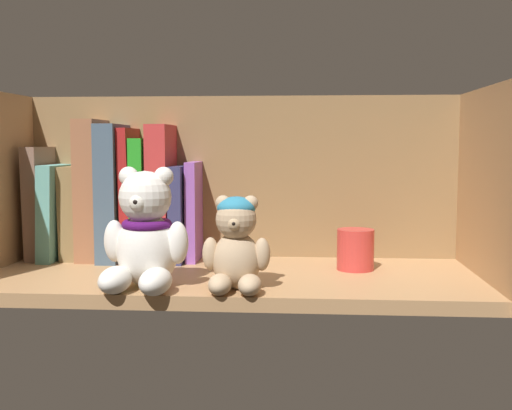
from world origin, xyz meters
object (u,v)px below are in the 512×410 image
Objects in this scene: teddy_bear_larger at (145,237)px; teddy_bear_smaller at (236,245)px; book_5 at (133,194)px; book_8 at (182,213)px; book_7 at (164,193)px; pillar_candle at (355,250)px; book_9 at (195,211)px; book_6 at (146,199)px; book_4 at (116,192)px; book_1 at (59,211)px; book_3 at (94,190)px; book_2 at (75,212)px; book_0 at (43,202)px.

teddy_bear_smaller is (12.68, -0.40, -1.03)cm from teddy_bear_larger.
book_5 is 9.12cm from book_8.
book_7 is 34.16cm from pillar_candle.
book_5 reaches higher than pillar_candle.
book_5 reaches higher than book_9.
teddy_bear_smaller is at bearing -51.12° from book_6.
book_6 is at bearing 180.00° from book_7.
book_4 is at bearing 180.00° from book_8.
book_1 is at bearing 146.23° from teddy_bear_smaller.
teddy_bear_larger is at bearing -153.79° from pillar_candle.
book_3 is at bearing 180.00° from book_9.
teddy_bear_smaller is at bearing -62.25° from book_8.
teddy_bear_larger is (14.41, -22.04, -4.84)cm from book_3.
book_7 is at bearing 0.00° from book_3.
book_5 is 39.28cm from pillar_candle.
book_6 reaches higher than book_8.
book_4 is 1.38× the size of teddy_bear_larger.
book_3 is at bearing 140.37° from teddy_bear_smaller.
book_2 is (2.94, 0.00, -0.15)cm from book_1.
book_9 is (26.83, 0.00, -1.26)cm from book_0.
book_2 is 0.95× the size of book_9.
book_5 is at bearing 180.00° from book_9.
teddy_bear_smaller is (30.61, -22.44, -1.89)cm from book_2.
book_5 is (13.19, 0.00, 3.09)cm from book_1.
book_4 is (7.36, 0.00, 3.57)cm from book_2.
book_1 is at bearing 180.00° from book_6.
book_8 is at bearing 0.00° from book_3.
pillar_candle is at bearing -12.60° from book_7.
book_1 is 10.85cm from book_4.
book_0 is 0.84× the size of book_4.
book_4 reaches higher than book_9.
book_9 is at bearing 0.00° from book_5.
book_6 is at bearing 0.00° from book_5.
book_8 is at bearing 0.00° from book_4.
book_8 is 1.25× the size of teddy_bear_smaller.
book_1 is 30.37cm from teddy_bear_larger.
book_7 is (12.16, 0.00, -0.45)cm from book_3.
book_3 is 35.66cm from teddy_bear_smaller.
book_3 is at bearing 170.77° from pillar_candle.
book_8 is 2.29cm from book_9.
book_0 is at bearing 148.33° from teddy_bear_smaller.
teddy_bear_larger reaches higher than teddy_bear_smaller.
book_5 is 3.48× the size of pillar_candle.
teddy_bear_smaller is at bearing -36.24° from book_2.
teddy_bear_smaller is 23.29cm from pillar_candle.
teddy_bear_larger is (10.57, -22.04, -4.43)cm from book_4.
book_2 is at bearing 180.00° from book_3.
book_1 is at bearing 180.00° from book_4.
book_4 reaches higher than teddy_bear_smaller.
book_3 is (9.27, 0.00, 2.31)cm from book_0.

